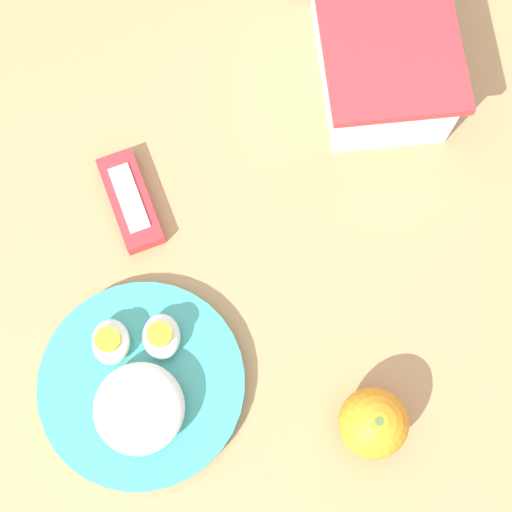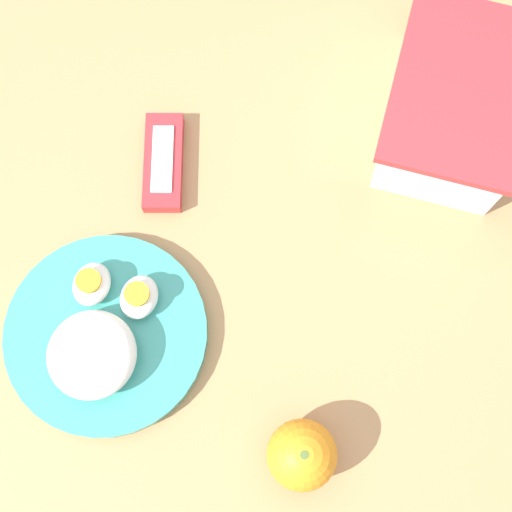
# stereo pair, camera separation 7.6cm
# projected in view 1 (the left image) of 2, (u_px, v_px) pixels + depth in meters

# --- Properties ---
(ground_plane) EXTENTS (10.00, 10.00, 0.00)m
(ground_plane) POSITION_uv_depth(u_px,v_px,m) (220.00, 356.00, 1.52)
(ground_plane) COLOR #4C4742
(table) EXTENTS (0.99, 0.92, 0.77)m
(table) POSITION_uv_depth(u_px,v_px,m) (194.00, 283.00, 0.88)
(table) COLOR #AD7F51
(table) RESTS_ON ground_plane
(food_container) EXTENTS (0.21, 0.15, 0.09)m
(food_container) POSITION_uv_depth(u_px,v_px,m) (381.00, 54.00, 0.81)
(food_container) COLOR white
(food_container) RESTS_ON table
(orange_fruit) EXTENTS (0.07, 0.07, 0.07)m
(orange_fruit) POSITION_uv_depth(u_px,v_px,m) (373.00, 423.00, 0.71)
(orange_fruit) COLOR orange
(orange_fruit) RESTS_ON table
(rice_plate) EXTENTS (0.21, 0.21, 0.06)m
(rice_plate) POSITION_uv_depth(u_px,v_px,m) (141.00, 387.00, 0.73)
(rice_plate) COLOR teal
(rice_plate) RESTS_ON table
(candy_bar) EXTENTS (0.12, 0.07, 0.02)m
(candy_bar) POSITION_uv_depth(u_px,v_px,m) (131.00, 201.00, 0.80)
(candy_bar) COLOR #B7282D
(candy_bar) RESTS_ON table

